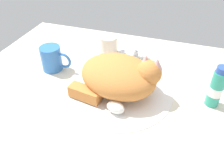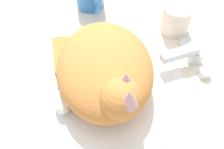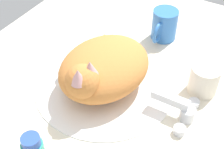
{
  "view_description": "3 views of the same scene",
  "coord_description": "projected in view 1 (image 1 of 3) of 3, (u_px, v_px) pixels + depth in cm",
  "views": [
    {
      "loc": [
        16.14,
        -55.76,
        49.4
      ],
      "look_at": [
        -1.98,
        -0.41,
        6.53
      ],
      "focal_mm": 36.28,
      "sensor_mm": 36.0,
      "label": 1
    },
    {
      "loc": [
        33.21,
        -10.01,
        53.12
      ],
      "look_at": [
        2.39,
        0.71,
        7.22
      ],
      "focal_mm": 45.15,
      "sensor_mm": 36.0,
      "label": 2
    },
    {
      "loc": [
        51.98,
        32.17,
        60.23
      ],
      "look_at": [
        0.2,
        2.28,
        5.14
      ],
      "focal_mm": 52.66,
      "sensor_mm": 36.0,
      "label": 3
    }
  ],
  "objects": [
    {
      "name": "ground_plane",
      "position": [
        118.0,
        94.0,
        0.77
      ],
      "size": [
        110.0,
        82.5,
        3.0
      ],
      "primitive_type": "cube",
      "color": "silver"
    },
    {
      "name": "sink_basin",
      "position": [
        118.0,
        90.0,
        0.76
      ],
      "size": [
        36.25,
        36.25,
        0.61
      ],
      "primitive_type": "cylinder",
      "color": "white",
      "rests_on": "ground_plane"
    },
    {
      "name": "faucet",
      "position": [
        133.0,
        54.0,
        0.91
      ],
      "size": [
        12.2,
        11.04,
        5.35
      ],
      "color": "silver",
      "rests_on": "ground_plane"
    },
    {
      "name": "cat",
      "position": [
        120.0,
        76.0,
        0.72
      ],
      "size": [
        28.66,
        24.9,
        14.03
      ],
      "color": "#D17F3D",
      "rests_on": "sink_basin"
    },
    {
      "name": "coffee_mug",
      "position": [
        52.0,
        58.0,
        0.84
      ],
      "size": [
        11.86,
        7.54,
        9.34
      ],
      "color": "#3372C6",
      "rests_on": "ground_plane"
    },
    {
      "name": "rinse_cup",
      "position": [
        108.0,
        45.0,
        0.94
      ],
      "size": [
        7.39,
        7.39,
        7.61
      ],
      "color": "silver",
      "rests_on": "ground_plane"
    },
    {
      "name": "toothpaste_bottle",
      "position": [
        216.0,
        88.0,
        0.67
      ],
      "size": [
        4.12,
        4.12,
        13.92
      ],
      "color": "teal",
      "rests_on": "ground_plane"
    }
  ]
}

